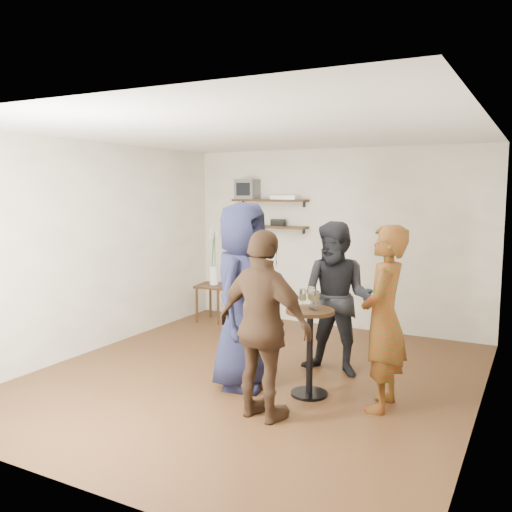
{
  "coord_description": "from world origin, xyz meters",
  "views": [
    {
      "loc": [
        2.67,
        -4.99,
        2.03
      ],
      "look_at": [
        -0.19,
        0.4,
        1.27
      ],
      "focal_mm": 38.0,
      "sensor_mm": 36.0,
      "label": 1
    }
  ],
  "objects_px": {
    "person_plaid": "(384,318)",
    "drinks_table": "(310,340)",
    "person_navy": "(242,295)",
    "radio": "(278,223)",
    "person_brown": "(264,326)",
    "crt_monitor": "(248,189)",
    "dvd_deck": "(286,197)",
    "side_table": "(214,291)",
    "person_dark": "(337,299)"
  },
  "relations": [
    {
      "from": "person_plaid",
      "to": "drinks_table",
      "type": "bearing_deg",
      "value": -90.0
    },
    {
      "from": "person_navy",
      "to": "person_plaid",
      "type": "bearing_deg",
      "value": -92.37
    },
    {
      "from": "radio",
      "to": "dvd_deck",
      "type": "bearing_deg",
      "value": 0.0
    },
    {
      "from": "crt_monitor",
      "to": "side_table",
      "type": "xyz_separation_m",
      "value": [
        -0.33,
        -0.47,
        -1.54
      ]
    },
    {
      "from": "radio",
      "to": "person_plaid",
      "type": "height_order",
      "value": "person_plaid"
    },
    {
      "from": "person_dark",
      "to": "person_navy",
      "type": "relative_size",
      "value": 0.88
    },
    {
      "from": "person_dark",
      "to": "person_brown",
      "type": "distance_m",
      "value": 1.42
    },
    {
      "from": "drinks_table",
      "to": "person_navy",
      "type": "height_order",
      "value": "person_navy"
    },
    {
      "from": "drinks_table",
      "to": "person_navy",
      "type": "distance_m",
      "value": 0.82
    },
    {
      "from": "side_table",
      "to": "drinks_table",
      "type": "xyz_separation_m",
      "value": [
        2.44,
        -2.1,
        0.08
      ]
    },
    {
      "from": "side_table",
      "to": "person_brown",
      "type": "height_order",
      "value": "person_brown"
    },
    {
      "from": "crt_monitor",
      "to": "drinks_table",
      "type": "relative_size",
      "value": 0.37
    },
    {
      "from": "radio",
      "to": "person_navy",
      "type": "relative_size",
      "value": 0.12
    },
    {
      "from": "drinks_table",
      "to": "person_navy",
      "type": "xyz_separation_m",
      "value": [
        -0.71,
        -0.08,
        0.39
      ]
    },
    {
      "from": "crt_monitor",
      "to": "dvd_deck",
      "type": "xyz_separation_m",
      "value": [
        0.64,
        0.0,
        -0.12
      ]
    },
    {
      "from": "dvd_deck",
      "to": "person_plaid",
      "type": "bearing_deg",
      "value": -49.55
    },
    {
      "from": "person_navy",
      "to": "person_brown",
      "type": "distance_m",
      "value": 0.84
    },
    {
      "from": "dvd_deck",
      "to": "crt_monitor",
      "type": "bearing_deg",
      "value": 180.0
    },
    {
      "from": "radio",
      "to": "person_brown",
      "type": "xyz_separation_m",
      "value": [
        1.43,
        -3.27,
        -0.68
      ]
    },
    {
      "from": "side_table",
      "to": "radio",
      "type": "bearing_deg",
      "value": 28.78
    },
    {
      "from": "side_table",
      "to": "person_brown",
      "type": "relative_size",
      "value": 0.34
    },
    {
      "from": "side_table",
      "to": "person_navy",
      "type": "relative_size",
      "value": 0.3
    },
    {
      "from": "person_dark",
      "to": "dvd_deck",
      "type": "bearing_deg",
      "value": 130.08
    },
    {
      "from": "drinks_table",
      "to": "person_brown",
      "type": "distance_m",
      "value": 0.77
    },
    {
      "from": "dvd_deck",
      "to": "person_brown",
      "type": "bearing_deg",
      "value": -68.13
    },
    {
      "from": "person_plaid",
      "to": "person_navy",
      "type": "relative_size",
      "value": 0.9
    },
    {
      "from": "side_table",
      "to": "person_plaid",
      "type": "relative_size",
      "value": 0.33
    },
    {
      "from": "drinks_table",
      "to": "person_plaid",
      "type": "bearing_deg",
      "value": 1.85
    },
    {
      "from": "person_dark",
      "to": "person_brown",
      "type": "relative_size",
      "value": 1.0
    },
    {
      "from": "person_navy",
      "to": "dvd_deck",
      "type": "bearing_deg",
      "value": 9.21
    },
    {
      "from": "side_table",
      "to": "crt_monitor",
      "type": "bearing_deg",
      "value": 54.67
    },
    {
      "from": "dvd_deck",
      "to": "radio",
      "type": "height_order",
      "value": "dvd_deck"
    },
    {
      "from": "crt_monitor",
      "to": "person_brown",
      "type": "relative_size",
      "value": 0.19
    },
    {
      "from": "drinks_table",
      "to": "radio",
      "type": "bearing_deg",
      "value": 121.56
    },
    {
      "from": "side_table",
      "to": "person_brown",
      "type": "bearing_deg",
      "value": -50.72
    },
    {
      "from": "person_navy",
      "to": "radio",
      "type": "bearing_deg",
      "value": 11.57
    },
    {
      "from": "person_brown",
      "to": "crt_monitor",
      "type": "bearing_deg",
      "value": -47.2
    },
    {
      "from": "drinks_table",
      "to": "crt_monitor",
      "type": "bearing_deg",
      "value": 129.27
    },
    {
      "from": "dvd_deck",
      "to": "person_navy",
      "type": "height_order",
      "value": "dvd_deck"
    },
    {
      "from": "radio",
      "to": "person_navy",
      "type": "xyz_separation_m",
      "value": [
        0.87,
        -2.66,
        -0.57
      ]
    },
    {
      "from": "radio",
      "to": "person_navy",
      "type": "height_order",
      "value": "person_navy"
    },
    {
      "from": "person_brown",
      "to": "radio",
      "type": "bearing_deg",
      "value": -54.42
    },
    {
      "from": "side_table",
      "to": "person_plaid",
      "type": "xyz_separation_m",
      "value": [
        3.15,
        -2.08,
        0.38
      ]
    },
    {
      "from": "person_navy",
      "to": "person_brown",
      "type": "xyz_separation_m",
      "value": [
        0.56,
        -0.62,
        -0.11
      ]
    },
    {
      "from": "dvd_deck",
      "to": "person_dark",
      "type": "height_order",
      "value": "dvd_deck"
    },
    {
      "from": "radio",
      "to": "side_table",
      "type": "distance_m",
      "value": 1.43
    },
    {
      "from": "person_navy",
      "to": "person_dark",
      "type": "bearing_deg",
      "value": -49.08
    },
    {
      "from": "side_table",
      "to": "person_plaid",
      "type": "distance_m",
      "value": 3.8
    },
    {
      "from": "person_navy",
      "to": "drinks_table",
      "type": "bearing_deg",
      "value": -90.0
    },
    {
      "from": "crt_monitor",
      "to": "person_navy",
      "type": "bearing_deg",
      "value": -62.28
    }
  ]
}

